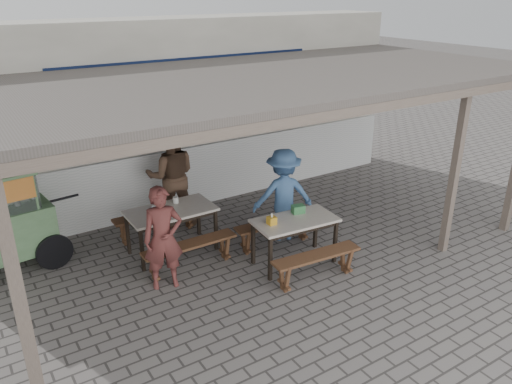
{
  "coord_description": "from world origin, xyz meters",
  "views": [
    {
      "loc": [
        -4.14,
        -5.33,
        4.0
      ],
      "look_at": [
        -0.15,
        0.9,
        0.96
      ],
      "focal_mm": 35.0,
      "sensor_mm": 36.0,
      "label": 1
    }
  ],
  "objects_px": {
    "patron_street_side": "(163,238)",
    "condiment_bowl": "(156,209)",
    "bench_right_street": "(316,261)",
    "patron_wall_side": "(171,176)",
    "tissue_box": "(272,221)",
    "bench_right_wall": "(275,228)",
    "table_left": "(171,214)",
    "bench_left_wall": "(156,218)",
    "donation_box": "(298,209)",
    "bench_left_street": "(190,250)",
    "table_right": "(295,224)",
    "patron_right_table": "(283,195)",
    "vendor_cart": "(1,220)",
    "condiment_jar": "(176,200)"
  },
  "relations": [
    {
      "from": "condiment_jar",
      "to": "condiment_bowl",
      "type": "relative_size",
      "value": 0.6
    },
    {
      "from": "bench_right_street",
      "to": "patron_wall_side",
      "type": "height_order",
      "value": "patron_wall_side"
    },
    {
      "from": "bench_left_street",
      "to": "condiment_bowl",
      "type": "bearing_deg",
      "value": 104.11
    },
    {
      "from": "bench_right_street",
      "to": "tissue_box",
      "type": "height_order",
      "value": "tissue_box"
    },
    {
      "from": "patron_street_side",
      "to": "donation_box",
      "type": "height_order",
      "value": "patron_street_side"
    },
    {
      "from": "patron_street_side",
      "to": "tissue_box",
      "type": "xyz_separation_m",
      "value": [
        1.54,
        -0.43,
        0.05
      ]
    },
    {
      "from": "condiment_bowl",
      "to": "bench_left_wall",
      "type": "bearing_deg",
      "value": 70.61
    },
    {
      "from": "condiment_bowl",
      "to": "patron_wall_side",
      "type": "bearing_deg",
      "value": 52.83
    },
    {
      "from": "condiment_jar",
      "to": "patron_street_side",
      "type": "bearing_deg",
      "value": -122.15
    },
    {
      "from": "vendor_cart",
      "to": "patron_wall_side",
      "type": "bearing_deg",
      "value": -2.67
    },
    {
      "from": "vendor_cart",
      "to": "patron_right_table",
      "type": "height_order",
      "value": "patron_right_table"
    },
    {
      "from": "bench_right_wall",
      "to": "table_left",
      "type": "bearing_deg",
      "value": 158.5
    },
    {
      "from": "table_left",
      "to": "donation_box",
      "type": "height_order",
      "value": "donation_box"
    },
    {
      "from": "bench_left_wall",
      "to": "tissue_box",
      "type": "relative_size",
      "value": 12.38
    },
    {
      "from": "patron_wall_side",
      "to": "donation_box",
      "type": "distance_m",
      "value": 2.45
    },
    {
      "from": "bench_left_wall",
      "to": "donation_box",
      "type": "relative_size",
      "value": 7.68
    },
    {
      "from": "tissue_box",
      "to": "donation_box",
      "type": "distance_m",
      "value": 0.58
    },
    {
      "from": "patron_right_table",
      "to": "condiment_bowl",
      "type": "relative_size",
      "value": 9.32
    },
    {
      "from": "vendor_cart",
      "to": "patron_right_table",
      "type": "distance_m",
      "value": 4.33
    },
    {
      "from": "donation_box",
      "to": "patron_street_side",
      "type": "bearing_deg",
      "value": 171.47
    },
    {
      "from": "bench_right_street",
      "to": "patron_right_table",
      "type": "relative_size",
      "value": 0.88
    },
    {
      "from": "table_right",
      "to": "patron_right_table",
      "type": "height_order",
      "value": "patron_right_table"
    },
    {
      "from": "condiment_jar",
      "to": "vendor_cart",
      "type": "bearing_deg",
      "value": 166.98
    },
    {
      "from": "bench_right_wall",
      "to": "tissue_box",
      "type": "height_order",
      "value": "tissue_box"
    },
    {
      "from": "tissue_box",
      "to": "vendor_cart",
      "type": "bearing_deg",
      "value": 148.38
    },
    {
      "from": "patron_street_side",
      "to": "patron_right_table",
      "type": "bearing_deg",
      "value": 22.42
    },
    {
      "from": "bench_right_wall",
      "to": "patron_right_table",
      "type": "distance_m",
      "value": 0.58
    },
    {
      "from": "patron_street_side",
      "to": "condiment_bowl",
      "type": "distance_m",
      "value": 1.02
    },
    {
      "from": "donation_box",
      "to": "condiment_jar",
      "type": "height_order",
      "value": "donation_box"
    },
    {
      "from": "patron_right_table",
      "to": "vendor_cart",
      "type": "bearing_deg",
      "value": 3.67
    },
    {
      "from": "donation_box",
      "to": "tissue_box",
      "type": "bearing_deg",
      "value": -169.13
    },
    {
      "from": "vendor_cart",
      "to": "donation_box",
      "type": "distance_m",
      "value": 4.41
    },
    {
      "from": "patron_street_side",
      "to": "tissue_box",
      "type": "height_order",
      "value": "patron_street_side"
    },
    {
      "from": "bench_right_street",
      "to": "patron_wall_side",
      "type": "xyz_separation_m",
      "value": [
        -0.94,
        2.91,
        0.59
      ]
    },
    {
      "from": "patron_right_table",
      "to": "tissue_box",
      "type": "height_order",
      "value": "patron_right_table"
    },
    {
      "from": "patron_wall_side",
      "to": "condiment_bowl",
      "type": "distance_m",
      "value": 1.08
    },
    {
      "from": "table_left",
      "to": "bench_right_street",
      "type": "height_order",
      "value": "table_left"
    },
    {
      "from": "condiment_jar",
      "to": "patron_right_table",
      "type": "bearing_deg",
      "value": -25.11
    },
    {
      "from": "table_left",
      "to": "tissue_box",
      "type": "distance_m",
      "value": 1.67
    },
    {
      "from": "bench_left_wall",
      "to": "table_left",
      "type": "bearing_deg",
      "value": -90.0
    },
    {
      "from": "bench_left_street",
      "to": "table_right",
      "type": "xyz_separation_m",
      "value": [
        1.44,
        -0.68,
        0.33
      ]
    },
    {
      "from": "donation_box",
      "to": "table_left",
      "type": "bearing_deg",
      "value": 143.84
    },
    {
      "from": "tissue_box",
      "to": "donation_box",
      "type": "bearing_deg",
      "value": 10.87
    },
    {
      "from": "vendor_cart",
      "to": "condiment_bowl",
      "type": "distance_m",
      "value": 2.23
    },
    {
      "from": "bench_left_street",
      "to": "patron_right_table",
      "type": "relative_size",
      "value": 0.93
    },
    {
      "from": "bench_left_street",
      "to": "condiment_bowl",
      "type": "relative_size",
      "value": 8.66
    },
    {
      "from": "bench_left_wall",
      "to": "patron_wall_side",
      "type": "xyz_separation_m",
      "value": [
        0.45,
        0.29,
        0.59
      ]
    },
    {
      "from": "tissue_box",
      "to": "bench_left_street",
      "type": "bearing_deg",
      "value": 148.94
    },
    {
      "from": "condiment_jar",
      "to": "patron_wall_side",
      "type": "bearing_deg",
      "value": 70.64
    },
    {
      "from": "bench_left_street",
      "to": "table_right",
      "type": "height_order",
      "value": "table_right"
    }
  ]
}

